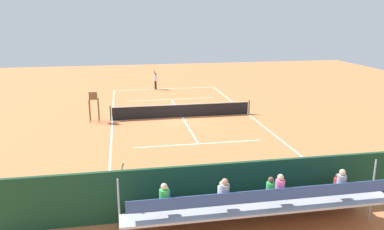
# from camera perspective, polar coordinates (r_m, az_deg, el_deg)

# --- Properties ---
(ground_plane) EXTENTS (60.00, 60.00, 0.00)m
(ground_plane) POSITION_cam_1_polar(r_m,az_deg,el_deg) (28.18, -1.48, -0.30)
(ground_plane) COLOR #D17542
(court_line_markings) EXTENTS (10.10, 22.20, 0.01)m
(court_line_markings) POSITION_cam_1_polar(r_m,az_deg,el_deg) (28.22, -1.49, -0.28)
(court_line_markings) COLOR white
(court_line_markings) RESTS_ON ground
(tennis_net) EXTENTS (10.30, 0.10, 1.07)m
(tennis_net) POSITION_cam_1_polar(r_m,az_deg,el_deg) (28.05, -1.49, 0.69)
(tennis_net) COLOR black
(tennis_net) RESTS_ON ground
(backdrop_wall) EXTENTS (18.00, 0.16, 2.00)m
(backdrop_wall) POSITION_cam_1_polar(r_m,az_deg,el_deg) (14.97, 7.11, -10.47)
(backdrop_wall) COLOR #194228
(backdrop_wall) RESTS_ON ground
(bleacher_stand) EXTENTS (9.06, 2.40, 2.48)m
(bleacher_stand) POSITION_cam_1_polar(r_m,az_deg,el_deg) (13.79, 8.81, -12.99)
(bleacher_stand) COLOR #B2B2B7
(bleacher_stand) RESTS_ON ground
(umpire_chair) EXTENTS (0.67, 0.67, 2.14)m
(umpire_chair) POSITION_cam_1_polar(r_m,az_deg,el_deg) (27.55, -14.32, 1.70)
(umpire_chair) COLOR brown
(umpire_chair) RESTS_ON ground
(courtside_bench) EXTENTS (1.80, 0.40, 0.93)m
(courtside_bench) POSITION_cam_1_polar(r_m,az_deg,el_deg) (16.29, 11.71, -10.22)
(courtside_bench) COLOR #9E754C
(courtside_bench) RESTS_ON ground
(equipment_bag) EXTENTS (0.90, 0.36, 0.36)m
(equipment_bag) POSITION_cam_1_polar(r_m,az_deg,el_deg) (15.76, 5.19, -12.37)
(equipment_bag) COLOR #B22D2D
(equipment_bag) RESTS_ON ground
(tennis_player) EXTENTS (0.46, 0.56, 1.93)m
(tennis_player) POSITION_cam_1_polar(r_m,az_deg,el_deg) (38.50, -5.43, 5.31)
(tennis_player) COLOR black
(tennis_player) RESTS_ON ground
(tennis_racket) EXTENTS (0.38, 0.59, 0.03)m
(tennis_racket) POSITION_cam_1_polar(r_m,az_deg,el_deg) (39.29, -6.27, 3.99)
(tennis_racket) COLOR black
(tennis_racket) RESTS_ON ground
(tennis_ball_near) EXTENTS (0.07, 0.07, 0.07)m
(tennis_ball_near) POSITION_cam_1_polar(r_m,az_deg,el_deg) (35.67, -1.18, 3.00)
(tennis_ball_near) COLOR #CCDB33
(tennis_ball_near) RESTS_ON ground
(line_judge) EXTENTS (0.37, 0.54, 1.93)m
(line_judge) POSITION_cam_1_polar(r_m,az_deg,el_deg) (15.03, -10.29, -10.44)
(line_judge) COLOR #232328
(line_judge) RESTS_ON ground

